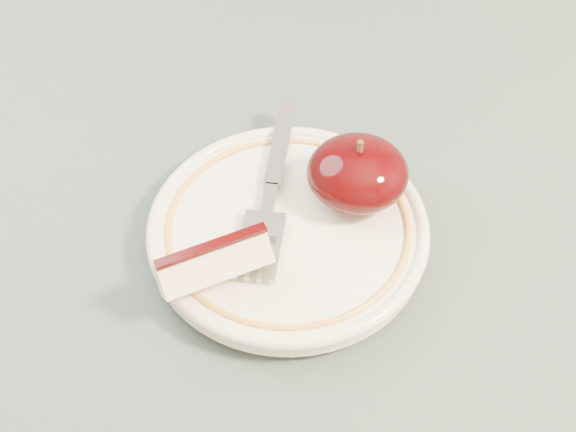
{
  "coord_description": "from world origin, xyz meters",
  "views": [
    {
      "loc": [
        0.02,
        -0.37,
        1.17
      ],
      "look_at": [
        0.03,
        -0.04,
        0.78
      ],
      "focal_mm": 50.0,
      "sensor_mm": 36.0,
      "label": 1
    }
  ],
  "objects_px": {
    "fork": "(272,187)",
    "apple_half": "(358,173)",
    "table": "(253,273)",
    "plate": "(288,230)"
  },
  "relations": [
    {
      "from": "apple_half",
      "to": "fork",
      "type": "bearing_deg",
      "value": 176.11
    },
    {
      "from": "plate",
      "to": "apple_half",
      "type": "bearing_deg",
      "value": 29.65
    },
    {
      "from": "fork",
      "to": "apple_half",
      "type": "bearing_deg",
      "value": -84.62
    },
    {
      "from": "table",
      "to": "apple_half",
      "type": "relative_size",
      "value": 13.29
    },
    {
      "from": "table",
      "to": "plate",
      "type": "bearing_deg",
      "value": -55.94
    },
    {
      "from": "apple_half",
      "to": "fork",
      "type": "relative_size",
      "value": 0.41
    },
    {
      "from": "plate",
      "to": "table",
      "type": "bearing_deg",
      "value": 124.06
    },
    {
      "from": "table",
      "to": "apple_half",
      "type": "xyz_separation_m",
      "value": [
        0.07,
        -0.01,
        0.13
      ]
    },
    {
      "from": "table",
      "to": "apple_half",
      "type": "distance_m",
      "value": 0.15
    },
    {
      "from": "table",
      "to": "plate",
      "type": "distance_m",
      "value": 0.11
    }
  ]
}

